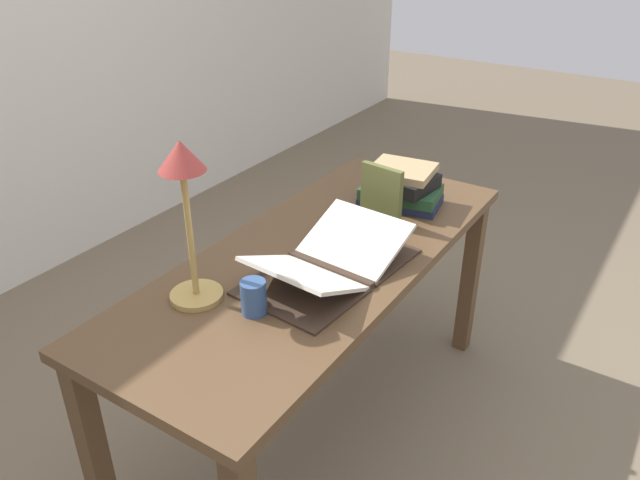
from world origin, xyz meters
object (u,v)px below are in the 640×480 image
at_px(book_standing_upright, 381,195).
at_px(reading_lamp, 185,193).
at_px(open_book, 330,263).
at_px(coffee_mug, 253,297).
at_px(book_stack_tall, 401,186).

bearing_deg(book_standing_upright, reading_lamp, 170.39).
bearing_deg(open_book, coffee_mug, 172.19).
xyz_separation_m(open_book, reading_lamp, (-0.32, 0.24, 0.29)).
distance_m(book_standing_upright, coffee_mug, 0.66).
height_order(open_book, reading_lamp, reading_lamp).
height_order(open_book, coffee_mug, open_book).
bearing_deg(reading_lamp, book_standing_upright, -17.12).
relative_size(reading_lamp, coffee_mug, 4.78).
xyz_separation_m(reading_lamp, coffee_mug, (0.03, -0.18, -0.27)).
bearing_deg(book_stack_tall, book_standing_upright, -177.06).
bearing_deg(book_stack_tall, coffee_mug, 178.25).
height_order(book_standing_upright, reading_lamp, reading_lamp).
bearing_deg(coffee_mug, book_standing_upright, -2.99).
relative_size(book_standing_upright, reading_lamp, 0.45).
bearing_deg(book_standing_upright, open_book, -168.13).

